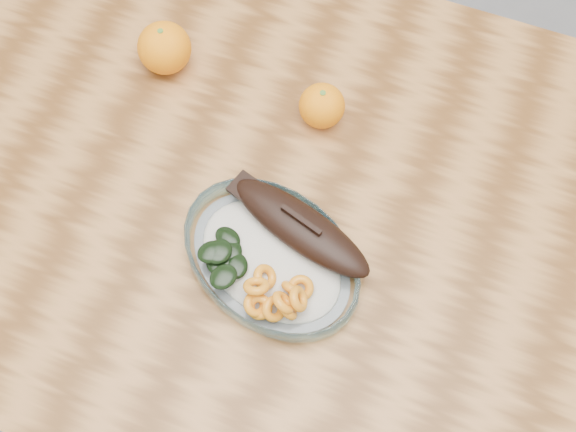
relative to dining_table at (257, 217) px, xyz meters
The scene contains 5 objects.
ground 0.65m from the dining_table, ahead, with size 3.00×3.00×0.00m, color slate.
dining_table is the anchor object (origin of this frame).
plated_meal 0.16m from the dining_table, 55.77° to the right, with size 0.58×0.58×0.08m.
orange_left 0.27m from the dining_table, 143.79° to the left, with size 0.08×0.08×0.08m, color orange.
orange_right 0.19m from the dining_table, 70.12° to the left, with size 0.06×0.06×0.06m, color orange.
Camera 1 is at (0.20, -0.40, 1.61)m, focal length 45.00 mm.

